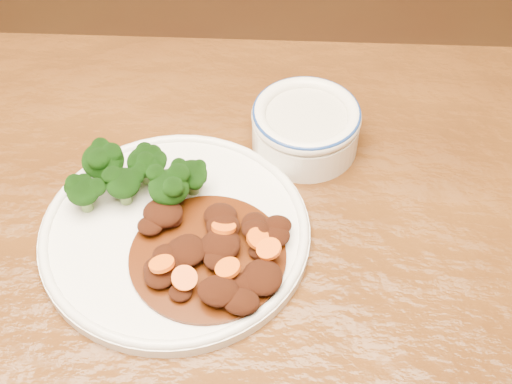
# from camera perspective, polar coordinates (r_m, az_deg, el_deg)

# --- Properties ---
(dining_table) EXTENTS (1.55, 0.99, 0.75)m
(dining_table) POSITION_cam_1_polar(r_m,az_deg,el_deg) (0.86, -8.17, -10.72)
(dining_table) COLOR #572F0F
(dining_table) RESTS_ON ground
(dinner_plate) EXTENTS (0.31, 0.31, 0.02)m
(dinner_plate) POSITION_cam_1_polar(r_m,az_deg,el_deg) (0.82, -6.49, -3.19)
(dinner_plate) COLOR white
(dinner_plate) RESTS_ON dining_table
(broccoli_florets) EXTENTS (0.16, 0.09, 0.05)m
(broccoli_florets) POSITION_cam_1_polar(r_m,az_deg,el_deg) (0.84, -9.62, 1.41)
(broccoli_florets) COLOR #6A904A
(broccoli_florets) RESTS_ON dinner_plate
(mince_stew) EXTENTS (0.18, 0.17, 0.03)m
(mince_stew) POSITION_cam_1_polar(r_m,az_deg,el_deg) (0.78, -3.54, -4.77)
(mince_stew) COLOR #411706
(mince_stew) RESTS_ON dinner_plate
(dip_bowl) EXTENTS (0.14, 0.14, 0.06)m
(dip_bowl) POSITION_cam_1_polar(r_m,az_deg,el_deg) (0.90, 4.00, 5.31)
(dip_bowl) COLOR silver
(dip_bowl) RESTS_ON dining_table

